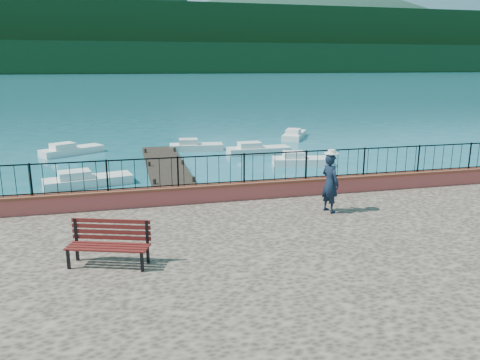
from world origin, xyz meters
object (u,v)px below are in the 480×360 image
boat_5 (294,133)px  park_bench (109,253)px  boat_3 (72,148)px  boat_1 (302,158)px  person (330,183)px  boat_0 (88,177)px  boat_2 (259,148)px  boat_4 (196,144)px

boat_5 → park_bench: bearing=-179.6°
boat_3 → boat_1: bearing=-58.5°
person → boat_0: size_ratio=0.45×
person → boat_1: (3.81, 11.87, -1.71)m
park_bench → boat_3: size_ratio=0.50×
boat_2 → boat_3: size_ratio=1.03×
park_bench → person: person is taller
boat_0 → boat_1: same height
boat_2 → boat_4: 4.32m
person → boat_4: 18.15m
park_bench → boat_2: (8.85, 18.25, -1.10)m
boat_2 → boat_4: size_ratio=1.14×
park_bench → boat_3: park_bench is taller
person → boat_3: (-9.29, 18.59, -1.71)m
boat_4 → boat_5: (8.26, 3.45, 0.00)m
boat_0 → boat_4: size_ratio=1.14×
boat_1 → park_bench: bearing=-114.2°
boat_2 → boat_1: bearing=-70.7°
person → boat_0: (-7.77, 9.96, -1.71)m
boat_3 → boat_4: (7.96, -0.57, 0.00)m
boat_1 → boat_5: 10.09m
boat_0 → boat_4: (6.43, 8.06, 0.00)m
boat_2 → boat_3: (-11.66, 2.79, 0.00)m
boat_3 → person: bearing=-94.8°
boat_1 → boat_4: bearing=141.4°
park_bench → boat_2: 20.31m
person → boat_1: 12.58m
boat_4 → boat_3: bearing=-177.6°
boat_1 → person: bearing=-96.3°
park_bench → boat_5: size_ratio=0.48×
park_bench → boat_4: 21.13m
boat_5 → boat_2: bearing=170.9°
person → boat_5: size_ratio=0.46×
person → boat_2: 16.07m
person → boat_1: person is taller
boat_4 → park_bench: bearing=-97.6°
boat_5 → boat_0: bearing=157.7°
boat_1 → boat_2: (-1.44, 3.93, 0.00)m
park_bench → boat_0: bearing=115.1°
boat_3 → boat_0: bearing=-111.4°
boat_0 → boat_5: 18.66m
boat_3 → boat_4: 7.98m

